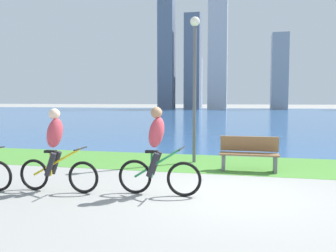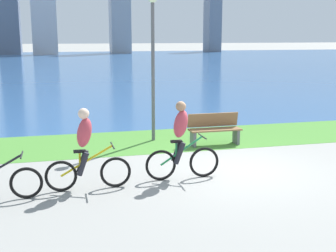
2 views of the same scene
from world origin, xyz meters
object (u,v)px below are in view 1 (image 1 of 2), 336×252
object	(u,v)px
cyclist_trailing	(56,151)
lamppost_tall	(195,69)
cyclist_lead	(157,152)
bench_near_path	(249,154)

from	to	relation	value
cyclist_trailing	lamppost_tall	size ratio (longest dim) A/B	0.41
cyclist_lead	lamppost_tall	world-z (taller)	lamppost_tall
bench_near_path	cyclist_lead	bearing A→B (deg)	-122.45
cyclist_trailing	bench_near_path	world-z (taller)	cyclist_trailing
lamppost_tall	cyclist_lead	bearing A→B (deg)	-92.63
cyclist_lead	cyclist_trailing	distance (m)	2.06
cyclist_trailing	lamppost_tall	world-z (taller)	lamppost_tall
cyclist_lead	lamppost_tall	bearing A→B (deg)	87.37
cyclist_lead	lamppost_tall	distance (m)	4.16
bench_near_path	lamppost_tall	xyz separation A→B (m)	(-1.58, 0.94, 2.30)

